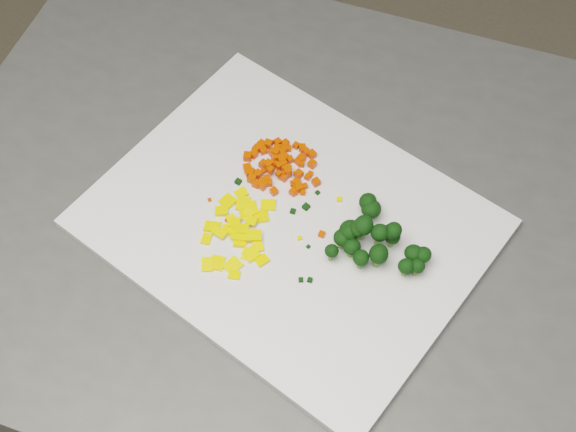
{
  "coord_description": "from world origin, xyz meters",
  "views": [
    {
      "loc": [
        -0.4,
        -0.12,
        1.72
      ],
      "look_at": [
        -0.4,
        0.38,
        0.92
      ],
      "focal_mm": 50.0,
      "sensor_mm": 36.0,
      "label": 1
    }
  ],
  "objects_px": {
    "carrot_pile": "(283,164)",
    "broccoli_pile": "(378,235)",
    "cutting_board": "(288,223)",
    "counter_block": "(322,359)",
    "pepper_pile": "(239,230)"
  },
  "relations": [
    {
      "from": "counter_block",
      "to": "cutting_board",
      "type": "height_order",
      "value": "cutting_board"
    },
    {
      "from": "counter_block",
      "to": "broccoli_pile",
      "type": "bearing_deg",
      "value": -44.96
    },
    {
      "from": "carrot_pile",
      "to": "counter_block",
      "type": "bearing_deg",
      "value": -44.33
    },
    {
      "from": "counter_block",
      "to": "carrot_pile",
      "type": "relative_size",
      "value": 10.4
    },
    {
      "from": "cutting_board",
      "to": "carrot_pile",
      "type": "relative_size",
      "value": 4.5
    },
    {
      "from": "cutting_board",
      "to": "carrot_pile",
      "type": "height_order",
      "value": "carrot_pile"
    },
    {
      "from": "cutting_board",
      "to": "carrot_pile",
      "type": "xyz_separation_m",
      "value": [
        -0.01,
        0.07,
        0.02
      ]
    },
    {
      "from": "cutting_board",
      "to": "pepper_pile",
      "type": "distance_m",
      "value": 0.06
    },
    {
      "from": "cutting_board",
      "to": "broccoli_pile",
      "type": "xyz_separation_m",
      "value": [
        0.1,
        -0.04,
        0.03
      ]
    },
    {
      "from": "cutting_board",
      "to": "pepper_pile",
      "type": "relative_size",
      "value": 3.88
    },
    {
      "from": "counter_block",
      "to": "carrot_pile",
      "type": "xyz_separation_m",
      "value": [
        -0.06,
        0.06,
        0.48
      ]
    },
    {
      "from": "carrot_pile",
      "to": "broccoli_pile",
      "type": "xyz_separation_m",
      "value": [
        0.11,
        -0.11,
        0.01
      ]
    },
    {
      "from": "counter_block",
      "to": "pepper_pile",
      "type": "distance_m",
      "value": 0.48
    },
    {
      "from": "carrot_pile",
      "to": "broccoli_pile",
      "type": "distance_m",
      "value": 0.15
    },
    {
      "from": "pepper_pile",
      "to": "broccoli_pile",
      "type": "xyz_separation_m",
      "value": [
        0.16,
        -0.02,
        0.02
      ]
    }
  ]
}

